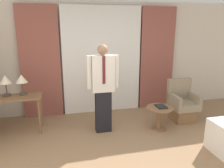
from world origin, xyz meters
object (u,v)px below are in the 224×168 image
(desk, at_px, (15,103))
(side_table, at_px, (159,114))
(table_lamp_right, at_px, (22,80))
(armchair, at_px, (182,105))
(table_lamp_left, at_px, (5,81))
(person, at_px, (103,86))
(book, at_px, (161,106))

(desk, bearing_deg, side_table, -11.36)
(table_lamp_right, relative_size, armchair, 0.45)
(desk, distance_m, table_lamp_left, 0.48)
(person, height_order, armchair, person)
(armchair, bearing_deg, person, -175.75)
(table_lamp_left, xyz_separation_m, side_table, (3.02, -0.68, -0.73))
(table_lamp_left, bearing_deg, armchair, -5.23)
(table_lamp_left, relative_size, armchair, 0.45)
(person, distance_m, side_table, 1.33)
(desk, relative_size, table_lamp_right, 2.45)
(table_lamp_left, distance_m, armchair, 3.84)
(table_lamp_left, xyz_separation_m, table_lamp_right, (0.30, 0.00, 0.00))
(table_lamp_left, distance_m, person, 1.93)
(table_lamp_left, bearing_deg, table_lamp_right, 0.00)
(person, bearing_deg, table_lamp_right, 162.84)
(table_lamp_right, xyz_separation_m, armchair, (3.45, -0.34, -0.71))
(table_lamp_left, xyz_separation_m, armchair, (3.75, -0.34, -0.71))
(desk, distance_m, book, 2.95)
(desk, xyz_separation_m, table_lamp_left, (-0.15, 0.11, 0.45))
(table_lamp_right, relative_size, person, 0.24)
(table_lamp_left, distance_m, table_lamp_right, 0.30)
(table_lamp_right, bearing_deg, table_lamp_left, 180.00)
(table_lamp_left, xyz_separation_m, book, (3.05, -0.68, -0.56))
(book, bearing_deg, table_lamp_right, 166.08)
(table_lamp_left, distance_m, book, 3.17)
(desk, relative_size, book, 4.10)
(table_lamp_right, xyz_separation_m, person, (1.57, -0.48, -0.09))
(desk, height_order, table_lamp_right, table_lamp_right)
(table_lamp_right, bearing_deg, side_table, -14.10)
(person, bearing_deg, book, -9.46)
(person, xyz_separation_m, armchair, (1.89, 0.14, -0.62))
(desk, xyz_separation_m, side_table, (2.87, -0.58, -0.28))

